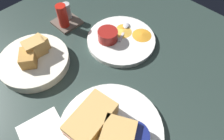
{
  "coord_description": "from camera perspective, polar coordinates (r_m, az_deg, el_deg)",
  "views": [
    {
      "loc": [
        -21.1,
        -23.7,
        51.66
      ],
      "look_at": [
        4.12,
        1.0,
        3.0
      ],
      "focal_mm": 32.41,
      "sensor_mm": 36.0,
      "label": 1
    }
  ],
  "objects": [
    {
      "name": "ramekin_dark_sauce",
      "position": [
        0.51,
        6.04,
        -18.42
      ],
      "size": [
        7.54,
        7.54,
        3.42
      ],
      "color": "navy",
      "rests_on": "plate_sandwich_main"
    },
    {
      "name": "sandwich_half_near",
      "position": [
        0.52,
        -5.91,
        -13.65
      ],
      "size": [
        14.13,
        9.41,
        4.8
      ],
      "color": "tan",
      "rests_on": "plate_sandwich_main"
    },
    {
      "name": "condiment_caddy",
      "position": [
        0.78,
        -13.11,
        14.37
      ],
      "size": [
        9.0,
        9.0,
        9.5
      ],
      "color": "brown",
      "rests_on": "ground_plane"
    },
    {
      "name": "plantain_chip_scatter",
      "position": [
        0.73,
        5.42,
        10.61
      ],
      "size": [
        12.14,
        14.83,
        0.6
      ],
      "color": "gold",
      "rests_on": "plate_chips_companion"
    },
    {
      "name": "spoon_by_dark_ramekin",
      "position": [
        0.52,
        -0.72,
        -17.7
      ],
      "size": [
        6.5,
        9.15,
        0.8
      ],
      "color": "silver",
      "rests_on": "plate_sandwich_main"
    },
    {
      "name": "paper_napkin_folded",
      "position": [
        0.58,
        -19.3,
        -15.76
      ],
      "size": [
        12.66,
        11.13,
        0.4
      ],
      "primitive_type": "cube",
      "rotation": [
        0.0,
        0.0,
        -0.21
      ],
      "color": "white",
      "rests_on": "ground_plane"
    },
    {
      "name": "plate_chips_companion",
      "position": [
        0.71,
        2.58,
        8.49
      ],
      "size": [
        23.6,
        23.6,
        1.6
      ],
      "primitive_type": "cylinder",
      "color": "white",
      "rests_on": "ground_plane"
    },
    {
      "name": "ramekin_light_gravy",
      "position": [
        0.69,
        -1.18,
        9.83
      ],
      "size": [
        6.81,
        6.81,
        3.66
      ],
      "color": "maroon",
      "rests_on": "plate_chips_companion"
    },
    {
      "name": "plate_sandwich_main",
      "position": [
        0.54,
        -0.36,
        -16.57
      ],
      "size": [
        26.91,
        26.91,
        1.6
      ],
      "primitive_type": "cylinder",
      "color": "white",
      "rests_on": "ground_plane"
    },
    {
      "name": "ground_plane",
      "position": [
        0.62,
        -2.01,
        -5.18
      ],
      "size": [
        110.0,
        110.0,
        3.0
      ],
      "primitive_type": "cube",
      "color": "#283833"
    },
    {
      "name": "bread_basket_rear",
      "position": [
        0.68,
        -21.06,
        2.88
      ],
      "size": [
        21.92,
        21.92,
        8.07
      ],
      "color": "silver",
      "rests_on": "ground_plane"
    },
    {
      "name": "spoon_by_gravy_ramekin",
      "position": [
        0.74,
        3.73,
        11.73
      ],
      "size": [
        9.49,
        5.73,
        0.8
      ],
      "color": "silver",
      "rests_on": "plate_chips_companion"
    }
  ]
}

